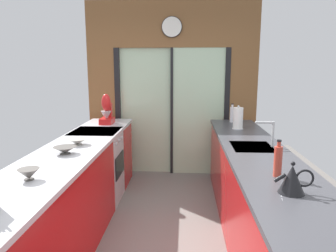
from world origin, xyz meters
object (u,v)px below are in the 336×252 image
object	(u,v)px
mixing_bowl_far	(78,141)
soap_bottle_far	(232,114)
soap_bottle_near	(278,161)
paper_towel_roll	(238,119)
oven_range	(97,166)
stand_mixer	(107,112)
mixing_bowl_near	(29,174)
kettle	(292,179)
mixing_bowl_mid	(65,150)

from	to	relation	value
mixing_bowl_far	soap_bottle_far	xyz separation A→B (m)	(1.78, 1.46, 0.08)
soap_bottle_near	paper_towel_roll	distance (m)	1.79
soap_bottle_near	soap_bottle_far	distance (m)	2.32
oven_range	stand_mixer	size ratio (longest dim) A/B	2.19
mixing_bowl_near	soap_bottle_far	xyz separation A→B (m)	(1.78, 2.49, 0.07)
oven_range	kettle	distance (m)	2.68
mixing_bowl_far	mixing_bowl_near	bearing A→B (deg)	-90.00
oven_range	soap_bottle_far	distance (m)	2.03
oven_range	mixing_bowl_far	bearing A→B (deg)	-88.55
mixing_bowl_mid	soap_bottle_near	world-z (taller)	soap_bottle_near
oven_range	mixing_bowl_near	distance (m)	1.83
mixing_bowl_mid	kettle	bearing A→B (deg)	-24.90
kettle	paper_towel_roll	xyz separation A→B (m)	(-0.00, 2.11, 0.05)
mixing_bowl_mid	stand_mixer	size ratio (longest dim) A/B	0.50
mixing_bowl_near	stand_mixer	bearing A→B (deg)	90.00
oven_range	stand_mixer	bearing A→B (deg)	87.96
stand_mixer	soap_bottle_far	bearing A→B (deg)	6.83
mixing_bowl_far	paper_towel_roll	xyz separation A→B (m)	(1.78, 0.94, 0.10)
mixing_bowl_near	soap_bottle_far	size ratio (longest dim) A/B	0.56
mixing_bowl_near	soap_bottle_far	bearing A→B (deg)	54.46
soap_bottle_near	paper_towel_roll	world-z (taller)	paper_towel_roll
mixing_bowl_near	paper_towel_roll	size ratio (longest dim) A/B	0.49
mixing_bowl_near	mixing_bowl_far	bearing A→B (deg)	90.00
oven_range	paper_towel_roll	distance (m)	1.91
oven_range	paper_towel_roll	bearing A→B (deg)	6.56
mixing_bowl_mid	mixing_bowl_near	bearing A→B (deg)	-90.00
mixing_bowl_mid	soap_bottle_near	bearing A→B (deg)	-16.08
soap_bottle_far	paper_towel_roll	bearing A→B (deg)	-90.00
oven_range	mixing_bowl_mid	world-z (taller)	mixing_bowl_mid
stand_mixer	kettle	world-z (taller)	stand_mixer
mixing_bowl_far	paper_towel_roll	bearing A→B (deg)	27.71
soap_bottle_near	mixing_bowl_far	bearing A→B (deg)	154.24
oven_range	paper_towel_roll	size ratio (longest dim) A/B	2.98
stand_mixer	soap_bottle_far	world-z (taller)	stand_mixer
mixing_bowl_far	soap_bottle_near	bearing A→B (deg)	-25.76
mixing_bowl_near	stand_mixer	size ratio (longest dim) A/B	0.36
oven_range	kettle	bearing A→B (deg)	-46.56
soap_bottle_near	stand_mixer	bearing A→B (deg)	130.21
mixing_bowl_near	stand_mixer	world-z (taller)	stand_mixer
kettle	soap_bottle_far	bearing A→B (deg)	90.05
kettle	paper_towel_roll	bearing A→B (deg)	90.06
soap_bottle_near	soap_bottle_far	xyz separation A→B (m)	(0.00, 2.32, -0.00)
soap_bottle_near	soap_bottle_far	world-z (taller)	soap_bottle_near
mixing_bowl_mid	mixing_bowl_far	distance (m)	0.35
oven_range	mixing_bowl_near	size ratio (longest dim) A/B	6.08
oven_range	mixing_bowl_near	bearing A→B (deg)	-89.40
paper_towel_roll	oven_range	bearing A→B (deg)	-173.44
mixing_bowl_far	soap_bottle_near	distance (m)	1.98
mixing_bowl_mid	kettle	size ratio (longest dim) A/B	0.84
kettle	soap_bottle_near	xyz separation A→B (m)	(-0.00, 0.31, 0.03)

